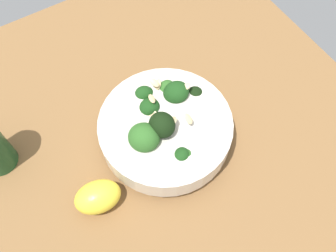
% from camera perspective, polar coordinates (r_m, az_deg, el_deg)
% --- Properties ---
extents(ground_plane, '(0.70, 0.70, 0.04)m').
position_cam_1_polar(ground_plane, '(0.63, -1.78, -0.74)').
color(ground_plane, brown).
extents(bowl_of_broccoli, '(0.21, 0.21, 0.10)m').
position_cam_1_polar(bowl_of_broccoli, '(0.57, -0.14, -0.07)').
color(bowl_of_broccoli, silver).
rests_on(bowl_of_broccoli, ground_plane).
extents(lemon_wedge, '(0.06, 0.08, 0.04)m').
position_cam_1_polar(lemon_wedge, '(0.55, -10.85, -10.75)').
color(lemon_wedge, yellow).
rests_on(lemon_wedge, ground_plane).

